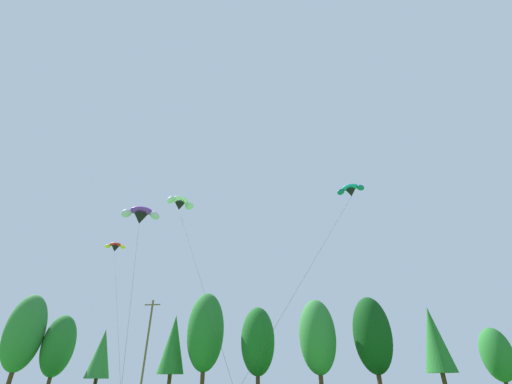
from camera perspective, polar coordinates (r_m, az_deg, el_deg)
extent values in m
cylinder|color=#472D19|center=(70.42, -36.32, -24.57)|extent=(0.67, 0.67, 3.80)
ellipsoid|color=#2D7033|center=(70.77, -34.50, -18.89)|extent=(5.89, 5.89, 11.90)
ellipsoid|color=#236628|center=(70.45, -30.40, -21.42)|extent=(5.10, 5.10, 9.60)
cone|color=#2D7033|center=(64.66, -24.69, -23.52)|extent=(3.71, 3.71, 7.10)
cone|color=#236628|center=(62.20, -13.81, -23.62)|extent=(4.23, 4.23, 8.85)
cylinder|color=#472D19|center=(60.07, -9.10, -29.23)|extent=(0.68, 0.68, 3.86)
ellipsoid|color=#236628|center=(60.51, -8.51, -22.20)|extent=(5.96, 5.96, 12.09)
ellipsoid|color=#19561E|center=(57.66, 0.30, -23.79)|extent=(5.23, 5.23, 9.98)
ellipsoid|color=#2D7033|center=(54.93, 10.34, -22.80)|extent=(5.36, 5.36, 10.34)
ellipsoid|color=#0F3D14|center=(55.66, 19.05, -21.77)|extent=(5.39, 5.39, 10.45)
cone|color=#236628|center=(61.16, 27.90, -21.04)|extent=(4.30, 4.30, 9.07)
ellipsoid|color=#236628|center=(64.86, 35.58, -21.38)|extent=(4.29, 4.29, 7.23)
cylinder|color=brown|center=(50.13, -18.05, -23.71)|extent=(0.26, 0.26, 11.90)
cube|color=brown|center=(50.82, -17.09, -17.75)|extent=(2.20, 0.14, 0.14)
ellipsoid|color=red|center=(44.28, -22.64, -8.21)|extent=(1.52, 1.13, 0.54)
ellipsoid|color=yellow|center=(44.00, -21.62, -8.62)|extent=(0.90, 0.83, 0.69)
ellipsoid|color=yellow|center=(44.43, -23.77, -8.38)|extent=(0.85, 0.79, 0.69)
cone|color=black|center=(44.18, -22.75, -8.88)|extent=(0.95, 0.95, 0.66)
cylinder|color=black|center=(32.29, -22.55, -15.66)|extent=(12.37, 16.71, 13.98)
ellipsoid|color=teal|center=(35.51, 15.63, 0.76)|extent=(1.78, 1.36, 0.76)
ellipsoid|color=#0F666B|center=(35.26, 17.24, 0.72)|extent=(0.94, 0.95, 0.90)
ellipsoid|color=#0F666B|center=(35.53, 14.14, 0.01)|extent=(1.04, 0.97, 0.90)
cone|color=black|center=(35.29, 15.79, -0.16)|extent=(1.13, 1.13, 0.76)
cylinder|color=black|center=(25.25, 10.09, -10.81)|extent=(8.75, 13.44, 16.69)
ellipsoid|color=purple|center=(34.36, -18.83, -3.04)|extent=(2.34, 1.80, 0.94)
ellipsoid|color=silver|center=(34.04, -16.77, -3.82)|extent=(1.37, 1.29, 1.14)
ellipsoid|color=silver|center=(34.43, -21.05, -3.36)|extent=(1.27, 1.25, 1.14)
cone|color=black|center=(34.13, -19.02, -4.32)|extent=(1.48, 1.48, 1.00)
cylinder|color=black|center=(27.07, -20.12, -14.26)|extent=(5.37, 8.48, 13.54)
ellipsoid|color=white|center=(36.96, -12.62, -1.39)|extent=(2.16, 2.20, 0.89)
ellipsoid|color=silver|center=(37.26, -11.22, -2.32)|extent=(1.36, 1.37, 1.04)
ellipsoid|color=silver|center=(36.40, -14.17, -1.28)|extent=(1.40, 1.37, 1.04)
cone|color=black|center=(36.76, -12.83, -2.38)|extent=(1.39, 1.39, 0.84)
cylinder|color=black|center=(26.31, -10.15, -12.00)|extent=(9.19, 13.26, 16.31)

